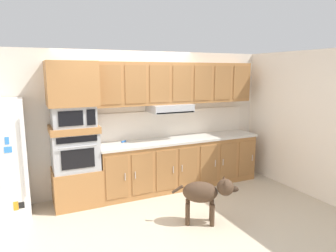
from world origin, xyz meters
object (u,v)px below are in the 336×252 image
object	(u,v)px
dog	(206,193)
screwdriver	(124,142)
microwave	(73,116)
built_in_oven	(75,151)

from	to	relation	value
dog	screwdriver	bearing A→B (deg)	143.46
microwave	dog	distance (m)	2.34
built_in_oven	screwdriver	bearing A→B (deg)	9.46
screwdriver	dog	bearing A→B (deg)	-65.91
microwave	screwdriver	distance (m)	1.01
screwdriver	dog	xyz separation A→B (m)	(0.71, -1.58, -0.48)
screwdriver	dog	size ratio (longest dim) A/B	0.20
microwave	dog	bearing A→B (deg)	-42.66
screwdriver	dog	distance (m)	1.79
built_in_oven	dog	size ratio (longest dim) A/B	0.82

